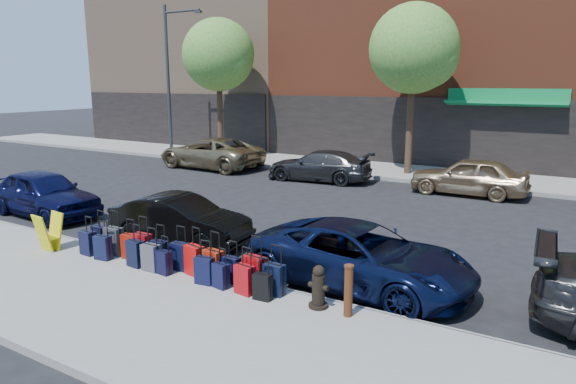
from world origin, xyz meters
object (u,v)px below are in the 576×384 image
Objects in this scene: fire_hydrant at (318,288)px; car_near_1 at (180,220)px; streetlight at (170,72)px; display_rack at (49,232)px; tree_left at (221,57)px; car_near_2 at (361,256)px; suitcase_front_5 at (180,256)px; bollard at (348,290)px; car_near_0 at (44,193)px; car_far_1 at (319,166)px; tree_center at (417,51)px; car_far_0 at (211,153)px; car_far_2 at (469,176)px.

car_near_1 reaches higher than fire_hydrant.
streetlight reaches higher than display_rack.
tree_left is 1.92× the size of car_near_1.
car_near_2 is (0.13, 1.62, 0.14)m from fire_hydrant.
suitcase_front_5 is at bearing -55.16° from tree_left.
bollard is (13.98, -14.44, -4.78)m from tree_left.
car_near_2 reaches higher than bollard.
car_near_1 is at bearing 160.74° from bollard.
suitcase_front_5 is 1.08× the size of display_rack.
car_near_0 is at bearing 94.05° from car_near_2.
car_far_1 is (10.38, -2.26, -4.01)m from streetlight.
car_near_0 reaches higher than car_far_1.
tree_center is at bearing 0.00° from tree_left.
car_far_1 is at bearing 36.88° from car_near_2.
car_near_2 reaches higher than car_far_1.
display_rack is at bearing -171.89° from suitcase_front_5.
car_far_2 is at bearing 93.42° from car_far_0.
car_far_1 is (-2.48, 11.29, 0.19)m from suitcase_front_5.
tree_center is 10.60m from car_far_0.
suitcase_front_5 is 12.20m from car_far_2.
display_rack is (6.28, -14.87, -4.82)m from tree_left.
fire_hydrant is at bearing -40.00° from streetlight.
bollard is 11.44m from car_near_0.
streetlight is 1.70× the size of car_near_2.
bollard is 11.85m from car_far_2.
bollard is 7.71m from display_rack.
fire_hydrant is at bearing -96.08° from car_near_0.
tree_left reaches higher than car_near_0.
car_near_1 is (-1.62, 1.80, 0.17)m from suitcase_front_5.
streetlight is 19.15m from suitcase_front_5.
bollard is 0.22× the size of car_far_2.
car_far_0 is 1.20× the size of car_far_1.
suitcase_front_5 is 1.04× the size of bollard.
car_near_2 is at bearing 106.01° from bollard.
display_rack is at bearing 24.62° from car_far_0.
car_far_1 reaches higher than suitcase_front_5.
car_near_0 is (-7.80, -12.56, -4.69)m from tree_center.
tree_left is at bearing 119.60° from display_rack.
display_rack is 0.22× the size of car_far_2.
streetlight is 1.91× the size of car_far_2.
car_far_0 is 6.05m from car_far_1.
fire_hydrant is 1.63m from car_near_2.
bollard is (16.92, -13.74, -4.03)m from streetlight.
car_far_2 is (5.22, 9.86, 0.09)m from car_near_1.
car_near_0 is (-7.22, 1.69, 0.27)m from suitcase_front_5.
display_rack is at bearing -56.95° from streetlight.
car_far_1 is 6.09m from car_far_2.
display_rack is 0.17× the size of car_far_0.
suitcase_front_5 is at bearing -99.55° from car_near_0.
car_near_0 is at bearing 165.28° from suitcase_front_5.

